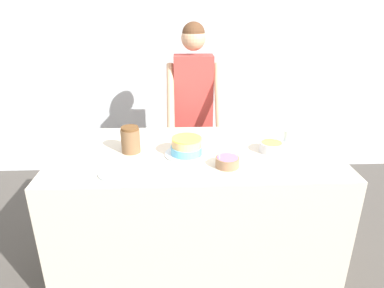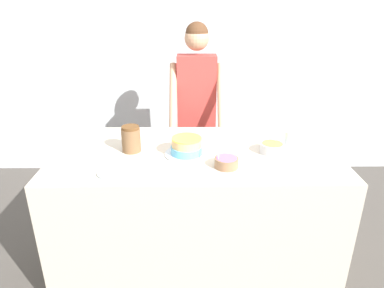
# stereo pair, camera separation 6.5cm
# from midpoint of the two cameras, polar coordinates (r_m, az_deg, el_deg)

# --- Properties ---
(wall_back) EXTENTS (10.00, 0.05, 2.60)m
(wall_back) POSITION_cam_midpoint_polar(r_m,az_deg,el_deg) (3.76, 0.61, 14.29)
(wall_back) COLOR silver
(wall_back) RESTS_ON ground_plane
(counter) EXTENTS (1.89, 0.95, 0.92)m
(counter) POSITION_cam_midpoint_polar(r_m,az_deg,el_deg) (2.53, 1.28, -10.73)
(counter) COLOR beige
(counter) RESTS_ON ground_plane
(person_baker) EXTENTS (0.46, 0.46, 1.70)m
(person_baker) POSITION_cam_midpoint_polar(r_m,az_deg,el_deg) (3.02, 1.39, 7.54)
(person_baker) COLOR #2D2D38
(person_baker) RESTS_ON ground_plane
(cake) EXTENTS (0.29, 0.29, 0.12)m
(cake) POSITION_cam_midpoint_polar(r_m,az_deg,el_deg) (2.23, -0.06, -0.52)
(cake) COLOR silver
(cake) RESTS_ON counter
(frosting_bowl_yellow) EXTENTS (0.16, 0.16, 0.16)m
(frosting_bowl_yellow) POSITION_cam_midpoint_polar(r_m,az_deg,el_deg) (2.34, 13.98, -0.58)
(frosting_bowl_yellow) COLOR silver
(frosting_bowl_yellow) RESTS_ON counter
(frosting_bowl_purple) EXTENTS (0.14, 0.14, 0.20)m
(frosting_bowl_purple) POSITION_cam_midpoint_polar(r_m,az_deg,el_deg) (2.09, 6.64, -2.99)
(frosting_bowl_purple) COLOR #936B4C
(frosting_bowl_purple) RESTS_ON counter
(drinking_glass) EXTENTS (0.07, 0.07, 0.13)m
(drinking_glass) POSITION_cam_midpoint_polar(r_m,az_deg,el_deg) (2.42, 16.70, 0.60)
(drinking_glass) COLOR silver
(drinking_glass) RESTS_ON counter
(ceramic_plate) EXTENTS (0.22, 0.22, 0.01)m
(ceramic_plate) POSITION_cam_midpoint_polar(r_m,az_deg,el_deg) (2.07, -11.72, -4.57)
(ceramic_plate) COLOR silver
(ceramic_plate) RESTS_ON counter
(stoneware_jar) EXTENTS (0.13, 0.13, 0.18)m
(stoneware_jar) POSITION_cam_midpoint_polar(r_m,az_deg,el_deg) (2.31, -9.33, 0.83)
(stoneware_jar) COLOR brown
(stoneware_jar) RESTS_ON counter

